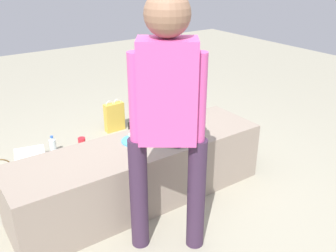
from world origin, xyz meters
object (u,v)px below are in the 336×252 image
cake_box_white (31,159)px  child_seated (170,113)px  water_bottle_near_gift (53,145)px  handbag_brown_canvas (2,181)px  handbag_black_leather (142,130)px  adult_standing (167,108)px  cake_plate (135,139)px  gift_bag (114,117)px  party_cup_red (82,143)px

cake_box_white → child_seated: bearing=-51.6°
water_bottle_near_gift → handbag_brown_canvas: bearing=-142.9°
child_seated → water_bottle_near_gift: (-0.63, 1.23, -0.63)m
handbag_black_leather → child_seated: bearing=-107.7°
child_seated → adult_standing: (-0.42, -0.57, 0.32)m
adult_standing → cake_plate: adult_standing is taller
child_seated → handbag_brown_canvas: 1.58m
child_seated → cake_plate: size_ratio=2.16×
adult_standing → cake_plate: 0.84m
cake_plate → handbag_brown_canvas: size_ratio=0.68×
adult_standing → water_bottle_near_gift: bearing=96.7°
cake_plate → adult_standing: bearing=-101.2°
adult_standing → water_bottle_near_gift: 2.04m
adult_standing → cake_box_white: bearing=105.7°
child_seated → gift_bag: (0.17, 1.38, -0.55)m
child_seated → cake_box_white: (-0.89, 1.13, -0.66)m
gift_bag → handbag_black_leather: 0.41m
gift_bag → party_cup_red: 0.55m
water_bottle_near_gift → handbag_brown_canvas: 0.76m
child_seated → cake_box_white: size_ratio=1.57×
adult_standing → cake_box_white: 2.01m
child_seated → gift_bag: child_seated is taller
cake_box_white → handbag_brown_canvas: 0.49m
cake_plate → gift_bag: size_ratio=0.58×
gift_bag → cake_box_white: 1.10m
water_bottle_near_gift → handbag_black_leather: (0.95, -0.22, 0.01)m
party_cup_red → cake_box_white: 0.56m
party_cup_red → handbag_brown_canvas: (-0.90, -0.40, 0.06)m
party_cup_red → handbag_black_leather: 0.68m
cake_box_white → adult_standing: bearing=-74.3°
cake_box_white → handbag_brown_canvas: size_ratio=0.94×
child_seated → handbag_brown_canvas: child_seated is taller
cake_box_white → party_cup_red: bearing=4.6°
water_bottle_near_gift → party_cup_red: size_ratio=1.69×
water_bottle_near_gift → adult_standing: bearing=-83.3°
child_seated → adult_standing: bearing=-126.4°
gift_bag → handbag_brown_canvas: size_ratio=1.17×
party_cup_red → handbag_black_leather: (0.66, -0.17, 0.05)m
cake_box_white → handbag_black_leather: 1.22m
adult_standing → gift_bag: size_ratio=4.50×
gift_bag → adult_standing: bearing=-106.8°
adult_standing → cake_box_white: (-0.48, 1.70, -0.98)m
cake_plate → child_seated: bearing=-16.2°
handbag_brown_canvas → party_cup_red: bearing=24.0°
handbag_brown_canvas → cake_box_white: bearing=46.2°
cake_plate → handbag_brown_canvas: bearing=144.0°
child_seated → party_cup_red: size_ratio=4.10×
water_bottle_near_gift → handbag_brown_canvas: size_ratio=0.61×
cake_plate → water_bottle_near_gift: cake_plate is taller
cake_plate → party_cup_red: size_ratio=1.90×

